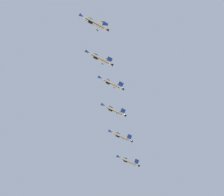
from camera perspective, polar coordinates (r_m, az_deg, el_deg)
The scene contains 6 objects.
fighter_jet_lead at distance 155.11m, azimuth -3.20°, elevation 13.44°, with size 11.67×13.08×7.24m.
fighter_jet_left_wing at distance 160.97m, azimuth -2.28°, elevation 7.21°, with size 11.77×13.08×7.68m.
fighter_jet_right_wing at distance 170.72m, azimuth -0.12°, elevation 2.69°, with size 11.84×13.08×7.98m.
fighter_jet_left_outer at distance 176.56m, azimuth 0.35°, elevation -2.21°, with size 11.82×13.08×7.90m.
fighter_jet_right_outer at distance 185.27m, azimuth 1.61°, elevation -6.92°, with size 11.80×13.08×7.81m.
fighter_jet_trail_slot at distance 195.68m, azimuth 2.99°, elevation -11.33°, with size 11.76×13.08×7.64m.
Camera 1 is at (2.57, -2.06, 1.83)m, focal length 50.56 mm.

